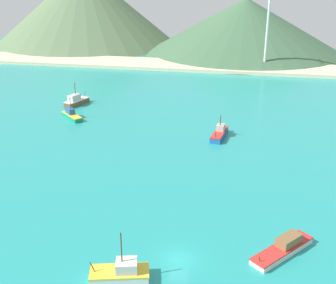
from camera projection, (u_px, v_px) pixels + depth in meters
The scene contains 10 objects.
ground at pixel (207, 164), 81.32m from camera, with size 260.00×280.00×0.50m.
fishing_boat_0 at pixel (121, 273), 50.16m from camera, with size 7.46×4.53×6.51m.
fishing_boat_2 at pixel (219, 133), 93.27m from camera, with size 3.40×8.69×4.92m.
fishing_boat_3 at pixel (284, 248), 55.09m from camera, with size 8.34×9.37×2.10m.
fishing_boat_6 at pixel (72, 115), 105.07m from camera, with size 7.06×6.67×5.24m.
fishing_boat_7 at pixel (76, 101), 115.73m from camera, with size 4.95×8.02×6.11m.
beach_strip at pixel (234, 67), 158.14m from camera, with size 247.00×18.67×1.20m, color beige.
hill_west at pixel (84, 6), 206.45m from camera, with size 88.17×88.17×35.84m.
hill_central at pixel (245, 26), 183.94m from camera, with size 86.54×86.54×23.28m.
radio_tower at pixel (268, 16), 147.37m from camera, with size 3.79×3.03×37.90m.
Camera 1 is at (7.60, -43.87, 33.96)m, focal length 45.72 mm.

